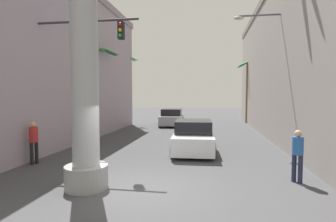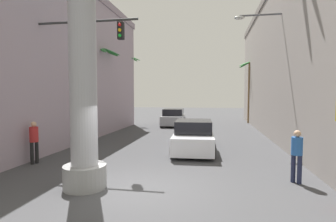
{
  "view_description": "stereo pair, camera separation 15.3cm",
  "coord_description": "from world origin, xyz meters",
  "px_view_note": "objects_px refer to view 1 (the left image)",
  "views": [
    {
      "loc": [
        1.98,
        -7.43,
        2.78
      ],
      "look_at": [
        0.0,
        4.74,
        2.06
      ],
      "focal_mm": 28.0,
      "sensor_mm": 36.0,
      "label": 1
    },
    {
      "loc": [
        2.13,
        -7.4,
        2.78
      ],
      "look_at": [
        0.0,
        4.74,
        2.06
      ],
      "focal_mm": 28.0,
      "sensor_mm": 36.0,
      "label": 2
    }
  ],
  "objects_px": {
    "car_lead": "(194,136)",
    "palm_tree_mid_left": "(100,77)",
    "traffic_light_mast": "(62,62)",
    "palm_tree_far_right": "(248,84)",
    "street_lamp": "(276,65)",
    "car_far": "(172,118)",
    "pedestrian_curb_left": "(34,139)",
    "palm_tree_near_right": "(302,16)",
    "palm_tree_far_left": "(123,80)",
    "pedestrian_by_sign": "(298,152)"
  },
  "relations": [
    {
      "from": "car_far",
      "to": "palm_tree_mid_left",
      "type": "distance_m",
      "value": 8.46
    },
    {
      "from": "car_lead",
      "to": "palm_tree_near_right",
      "type": "xyz_separation_m",
      "value": [
        4.76,
        -0.84,
        5.57
      ]
    },
    {
      "from": "street_lamp",
      "to": "traffic_light_mast",
      "type": "xyz_separation_m",
      "value": [
        -9.84,
        -4.6,
        -0.22
      ]
    },
    {
      "from": "street_lamp",
      "to": "pedestrian_by_sign",
      "type": "relative_size",
      "value": 4.32
    },
    {
      "from": "car_far",
      "to": "palm_tree_far_right",
      "type": "bearing_deg",
      "value": 25.73
    },
    {
      "from": "traffic_light_mast",
      "to": "car_lead",
      "type": "bearing_deg",
      "value": 26.68
    },
    {
      "from": "car_lead",
      "to": "car_far",
      "type": "bearing_deg",
      "value": 104.1
    },
    {
      "from": "pedestrian_by_sign",
      "to": "car_lead",
      "type": "bearing_deg",
      "value": 128.77
    },
    {
      "from": "car_far",
      "to": "pedestrian_by_sign",
      "type": "distance_m",
      "value": 16.49
    },
    {
      "from": "traffic_light_mast",
      "to": "car_far",
      "type": "relative_size",
      "value": 1.37
    },
    {
      "from": "street_lamp",
      "to": "car_lead",
      "type": "distance_m",
      "value": 6.0
    },
    {
      "from": "car_far",
      "to": "palm_tree_far_right",
      "type": "height_order",
      "value": "palm_tree_far_right"
    },
    {
      "from": "traffic_light_mast",
      "to": "palm_tree_far_left",
      "type": "height_order",
      "value": "palm_tree_far_left"
    },
    {
      "from": "palm_tree_far_left",
      "to": "palm_tree_far_right",
      "type": "xyz_separation_m",
      "value": [
        12.11,
        2.93,
        -0.35
      ]
    },
    {
      "from": "palm_tree_far_left",
      "to": "palm_tree_far_right",
      "type": "relative_size",
      "value": 1.09
    },
    {
      "from": "traffic_light_mast",
      "to": "palm_tree_far_right",
      "type": "height_order",
      "value": "palm_tree_far_right"
    },
    {
      "from": "street_lamp",
      "to": "palm_tree_far_left",
      "type": "height_order",
      "value": "street_lamp"
    },
    {
      "from": "car_lead",
      "to": "palm_tree_far_left",
      "type": "height_order",
      "value": "palm_tree_far_left"
    },
    {
      "from": "street_lamp",
      "to": "car_lead",
      "type": "xyz_separation_m",
      "value": [
        -4.32,
        -1.82,
        -3.73
      ]
    },
    {
      "from": "palm_tree_near_right",
      "to": "pedestrian_by_sign",
      "type": "bearing_deg",
      "value": -107.82
    },
    {
      "from": "palm_tree_far_left",
      "to": "pedestrian_by_sign",
      "type": "distance_m",
      "value": 19.63
    },
    {
      "from": "palm_tree_mid_left",
      "to": "palm_tree_far_right",
      "type": "bearing_deg",
      "value": 41.31
    },
    {
      "from": "car_lead",
      "to": "palm_tree_far_left",
      "type": "relative_size",
      "value": 0.76
    },
    {
      "from": "traffic_light_mast",
      "to": "palm_tree_far_left",
      "type": "xyz_separation_m",
      "value": [
        -2.04,
        14.1,
        0.13
      ]
    },
    {
      "from": "street_lamp",
      "to": "pedestrian_by_sign",
      "type": "distance_m",
      "value": 7.22
    },
    {
      "from": "car_far",
      "to": "pedestrian_curb_left",
      "type": "xyz_separation_m",
      "value": [
        -3.51,
        -14.54,
        0.28
      ]
    },
    {
      "from": "car_lead",
      "to": "palm_tree_far_right",
      "type": "bearing_deg",
      "value": 72.3
    },
    {
      "from": "street_lamp",
      "to": "traffic_light_mast",
      "type": "relative_size",
      "value": 1.21
    },
    {
      "from": "car_lead",
      "to": "palm_tree_mid_left",
      "type": "bearing_deg",
      "value": 148.53
    },
    {
      "from": "car_far",
      "to": "pedestrian_curb_left",
      "type": "distance_m",
      "value": 14.96
    },
    {
      "from": "palm_tree_mid_left",
      "to": "palm_tree_far_right",
      "type": "distance_m",
      "value": 15.21
    },
    {
      "from": "traffic_light_mast",
      "to": "pedestrian_by_sign",
      "type": "distance_m",
      "value": 9.82
    },
    {
      "from": "palm_tree_near_right",
      "to": "pedestrian_by_sign",
      "type": "relative_size",
      "value": 5.45
    },
    {
      "from": "traffic_light_mast",
      "to": "palm_tree_mid_left",
      "type": "distance_m",
      "value": 7.12
    },
    {
      "from": "palm_tree_mid_left",
      "to": "palm_tree_near_right",
      "type": "xyz_separation_m",
      "value": [
        11.64,
        -5.05,
        2.2
      ]
    },
    {
      "from": "car_far",
      "to": "palm_tree_mid_left",
      "type": "bearing_deg",
      "value": -122.52
    },
    {
      "from": "car_far",
      "to": "pedestrian_by_sign",
      "type": "height_order",
      "value": "pedestrian_by_sign"
    },
    {
      "from": "palm_tree_far_left",
      "to": "pedestrian_curb_left",
      "type": "relative_size",
      "value": 3.96
    },
    {
      "from": "pedestrian_curb_left",
      "to": "palm_tree_far_right",
      "type": "bearing_deg",
      "value": 59.17
    },
    {
      "from": "street_lamp",
      "to": "palm_tree_near_right",
      "type": "distance_m",
      "value": 3.27
    },
    {
      "from": "traffic_light_mast",
      "to": "car_far",
      "type": "height_order",
      "value": "traffic_light_mast"
    },
    {
      "from": "pedestrian_by_sign",
      "to": "palm_tree_near_right",
      "type": "bearing_deg",
      "value": 72.18
    },
    {
      "from": "street_lamp",
      "to": "palm_tree_mid_left",
      "type": "height_order",
      "value": "street_lamp"
    },
    {
      "from": "palm_tree_mid_left",
      "to": "car_far",
      "type": "bearing_deg",
      "value": 57.48
    },
    {
      "from": "car_far",
      "to": "pedestrian_curb_left",
      "type": "height_order",
      "value": "pedestrian_curb_left"
    },
    {
      "from": "car_lead",
      "to": "pedestrian_by_sign",
      "type": "bearing_deg",
      "value": -51.23
    },
    {
      "from": "traffic_light_mast",
      "to": "palm_tree_near_right",
      "type": "bearing_deg",
      "value": 10.65
    },
    {
      "from": "car_far",
      "to": "palm_tree_far_left",
      "type": "relative_size",
      "value": 0.64
    },
    {
      "from": "car_far",
      "to": "pedestrian_curb_left",
      "type": "relative_size",
      "value": 2.53
    },
    {
      "from": "street_lamp",
      "to": "pedestrian_curb_left",
      "type": "relative_size",
      "value": 4.21
    }
  ]
}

